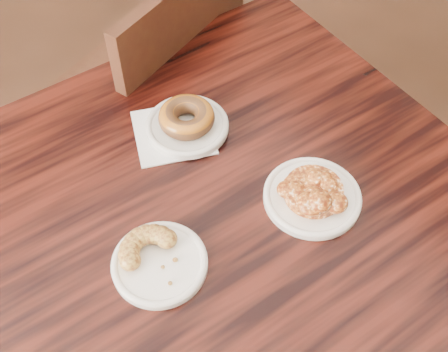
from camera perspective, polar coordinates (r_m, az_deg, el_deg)
floor at (r=1.76m, az=-0.93°, el=-10.02°), size 5.00×5.00×0.00m
cafe_table at (r=1.31m, az=0.49°, el=-12.37°), size 0.95×0.95×0.75m
chair_far at (r=1.60m, az=-9.09°, el=7.78°), size 0.61×0.61×0.90m
napkin at (r=1.10m, az=-5.18°, el=4.44°), size 0.19×0.19×0.00m
plate_donut at (r=1.09m, az=-3.76°, el=5.07°), size 0.16×0.16×0.01m
plate_cruller at (r=0.93m, az=-6.55°, el=-8.86°), size 0.16×0.16×0.01m
plate_fritter at (r=1.00m, az=8.94°, el=-2.13°), size 0.17×0.17×0.01m
glazed_donut at (r=1.08m, az=-3.83°, el=5.98°), size 0.11×0.11×0.04m
apple_fritter at (r=0.98m, az=9.10°, el=-1.36°), size 0.14×0.14×0.03m
cruller_fragment at (r=0.91m, az=-6.68°, el=-8.20°), size 0.11×0.11×0.03m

